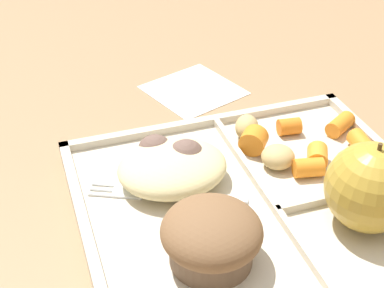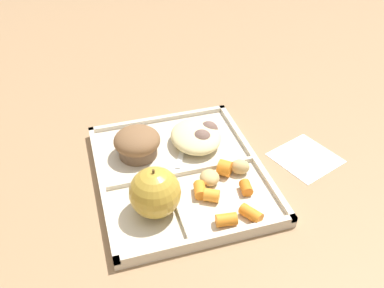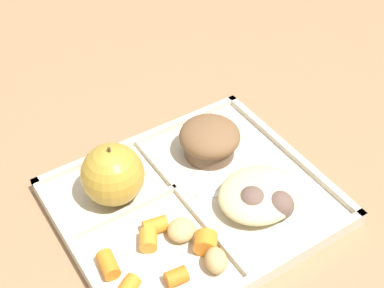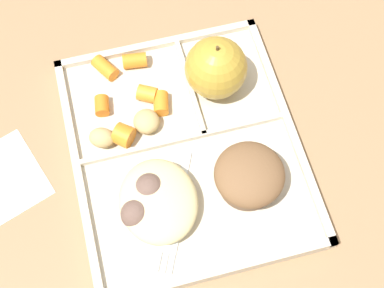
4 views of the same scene
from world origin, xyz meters
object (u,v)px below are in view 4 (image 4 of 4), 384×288
lunch_tray (185,149)px  green_apple (216,68)px  plastic_fork (175,217)px  bran_muffin (249,176)px

lunch_tray → green_apple: 0.11m
green_apple → plastic_fork: (0.16, -0.09, -0.04)m
green_apple → bran_muffin: bearing=-0.0°
plastic_fork → green_apple: bearing=150.1°
plastic_fork → bran_muffin: bearing=101.1°
green_apple → bran_muffin: (0.14, -0.00, -0.01)m
green_apple → bran_muffin: green_apple is taller
lunch_tray → bran_muffin: bearing=42.5°
lunch_tray → bran_muffin: 0.09m
lunch_tray → plastic_fork: (0.08, -0.03, 0.01)m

